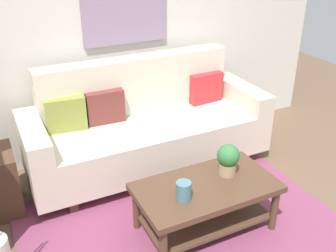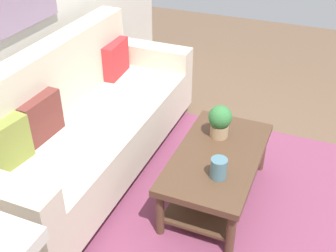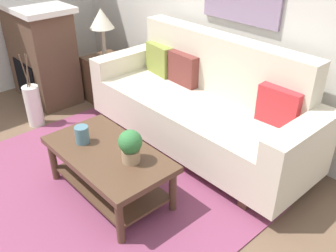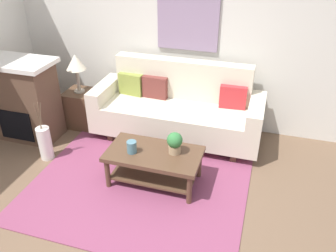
{
  "view_description": "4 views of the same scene",
  "coord_description": "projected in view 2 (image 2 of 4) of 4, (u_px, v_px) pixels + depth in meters",
  "views": [
    {
      "loc": [
        -1.21,
        -1.5,
        2.21
      ],
      "look_at": [
        0.17,
        1.29,
        0.62
      ],
      "focal_mm": 42.02,
      "sensor_mm": 36.0,
      "label": 1
    },
    {
      "loc": [
        -2.22,
        0.01,
        2.25
      ],
      "look_at": [
        0.33,
        1.06,
        0.45
      ],
      "focal_mm": 44.45,
      "sensor_mm": 36.0,
      "label": 2
    },
    {
      "loc": [
        2.24,
        -0.65,
        2.06
      ],
      "look_at": [
        0.28,
        1.13,
        0.5
      ],
      "focal_mm": 39.21,
      "sensor_mm": 36.0,
      "label": 3
    },
    {
      "loc": [
        1.27,
        -2.5,
        2.71
      ],
      "look_at": [
        0.22,
        0.93,
        0.6
      ],
      "focal_mm": 36.98,
      "sensor_mm": 36.0,
      "label": 4
    }
  ],
  "objects": [
    {
      "name": "couch",
      "position": [
        87.0,
        125.0,
        3.35
      ],
      "size": [
        2.36,
        0.84,
        1.08
      ],
      "color": "beige",
      "rests_on": "ground_plane"
    },
    {
      "name": "throw_pillow_olive",
      "position": [
        4.0,
        146.0,
        2.68
      ],
      "size": [
        0.37,
        0.16,
        0.32
      ],
      "primitive_type": "cube",
      "rotation": [
        0.0,
        0.0,
        -0.12
      ],
      "color": "olive",
      "rests_on": "couch"
    },
    {
      "name": "throw_pillow_maroon",
      "position": [
        40.0,
        118.0,
        2.97
      ],
      "size": [
        0.36,
        0.13,
        0.32
      ],
      "primitive_type": "cube",
      "rotation": [
        0.0,
        0.0,
        -0.04
      ],
      "color": "brown",
      "rests_on": "couch"
    },
    {
      "name": "potted_plant_tabletop",
      "position": [
        220.0,
        120.0,
        3.14
      ],
      "size": [
        0.18,
        0.18,
        0.26
      ],
      "color": "tan",
      "rests_on": "coffee_table"
    },
    {
      "name": "area_rug",
      "position": [
        221.0,
        214.0,
        3.1
      ],
      "size": [
        2.53,
        2.15,
        0.01
      ],
      "primitive_type": "cube",
      "color": "#843D5B",
      "rests_on": "ground_plane"
    },
    {
      "name": "tabletop_vase",
      "position": [
        219.0,
        168.0,
        2.77
      ],
      "size": [
        0.11,
        0.11,
        0.14
      ],
      "primitive_type": "cylinder",
      "color": "slate",
      "rests_on": "coffee_table"
    },
    {
      "name": "throw_pillow_crimson",
      "position": [
        115.0,
        59.0,
        3.83
      ],
      "size": [
        0.37,
        0.14,
        0.32
      ],
      "primitive_type": "cube",
      "rotation": [
        0.0,
        0.0,
        0.07
      ],
      "color": "red",
      "rests_on": "couch"
    },
    {
      "name": "ground_plane",
      "position": [
        289.0,
        234.0,
        2.94
      ],
      "size": [
        8.99,
        8.99,
        0.0
      ],
      "primitive_type": "plane",
      "color": "brown"
    },
    {
      "name": "coffee_table",
      "position": [
        217.0,
        167.0,
        3.08
      ],
      "size": [
        1.1,
        0.6,
        0.43
      ],
      "color": "#513826",
      "rests_on": "ground_plane"
    }
  ]
}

